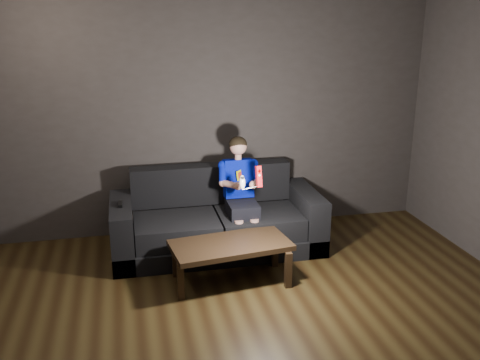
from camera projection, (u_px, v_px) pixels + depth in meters
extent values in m
plane|color=black|center=(266.00, 355.00, 3.89)|extent=(5.00, 5.00, 0.00)
cube|color=#373130|center=(208.00, 112.00, 5.81)|extent=(5.00, 0.04, 2.70)
cube|color=black|center=(217.00, 241.00, 5.60)|extent=(2.14, 0.92, 0.18)
cube|color=black|center=(177.00, 230.00, 5.36)|extent=(0.84, 0.65, 0.22)
cube|color=black|center=(259.00, 223.00, 5.54)|extent=(0.84, 0.65, 0.22)
cube|color=black|center=(211.00, 183.00, 5.77)|extent=(1.71, 0.21, 0.42)
cube|color=black|center=(122.00, 231.00, 5.34)|extent=(0.21, 0.92, 0.58)
cube|color=black|center=(305.00, 216.00, 5.74)|extent=(0.21, 0.92, 0.58)
cube|color=black|center=(242.00, 209.00, 5.43)|extent=(0.30, 0.37, 0.14)
cube|color=#020085|center=(238.00, 178.00, 5.53)|extent=(0.30, 0.21, 0.41)
cube|color=#F9EB0B|center=(240.00, 175.00, 5.43)|extent=(0.09, 0.09, 0.10)
cube|color=red|center=(240.00, 175.00, 5.43)|extent=(0.06, 0.06, 0.06)
cylinder|color=tan|center=(238.00, 157.00, 5.46)|extent=(0.07, 0.07, 0.06)
sphere|color=tan|center=(238.00, 146.00, 5.43)|extent=(0.18, 0.18, 0.18)
ellipsoid|color=black|center=(238.00, 144.00, 5.43)|extent=(0.19, 0.19, 0.16)
cylinder|color=#020085|center=(222.00, 174.00, 5.41)|extent=(0.08, 0.22, 0.19)
cylinder|color=#020085|center=(257.00, 172.00, 5.49)|extent=(0.08, 0.22, 0.19)
cylinder|color=tan|center=(230.00, 183.00, 5.29)|extent=(0.14, 0.23, 0.10)
cylinder|color=tan|center=(256.00, 181.00, 5.34)|extent=(0.14, 0.23, 0.10)
sphere|color=tan|center=(238.00, 186.00, 5.22)|extent=(0.08, 0.08, 0.08)
sphere|color=tan|center=(253.00, 185.00, 5.25)|extent=(0.08, 0.08, 0.08)
cylinder|color=tan|center=(239.00, 236.00, 5.29)|extent=(0.09, 0.09, 0.33)
cylinder|color=tan|center=(254.00, 235.00, 5.32)|extent=(0.09, 0.09, 0.33)
cube|color=red|center=(259.00, 176.00, 5.01)|extent=(0.06, 0.08, 0.21)
cube|color=#680300|center=(259.00, 171.00, 4.97)|extent=(0.03, 0.01, 0.03)
cylinder|color=white|center=(259.00, 179.00, 4.99)|extent=(0.02, 0.01, 0.02)
ellipsoid|color=white|center=(242.00, 182.00, 4.99)|extent=(0.06, 0.09, 0.14)
cylinder|color=black|center=(243.00, 178.00, 4.95)|extent=(0.03, 0.01, 0.03)
cube|color=black|center=(120.00, 204.00, 5.21)|extent=(0.04, 0.16, 0.03)
cube|color=black|center=(120.00, 201.00, 5.25)|extent=(0.02, 0.02, 0.00)
cube|color=black|center=(231.00, 245.00, 4.85)|extent=(1.13, 0.67, 0.05)
cube|color=black|center=(181.00, 281.00, 4.60)|extent=(0.06, 0.06, 0.34)
cube|color=black|center=(288.00, 270.00, 4.80)|extent=(0.06, 0.06, 0.34)
cube|color=black|center=(175.00, 259.00, 5.01)|extent=(0.06, 0.06, 0.34)
cube|color=black|center=(275.00, 250.00, 5.21)|extent=(0.06, 0.06, 0.34)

